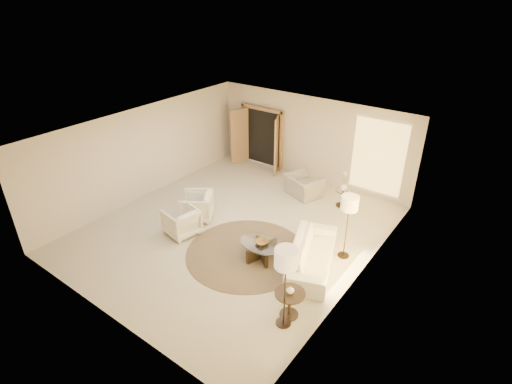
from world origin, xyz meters
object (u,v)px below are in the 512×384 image
Objects in this scene: coffee_table at (262,249)px; bowl at (262,242)px; sofa at (312,254)px; side_vase at (344,187)px; armchair_right at (181,220)px; end_vase at (290,290)px; side_table at (343,196)px; end_table at (290,300)px; accent_chair at (303,182)px; floor_lamp_far at (286,262)px; floor_lamp_near at (349,206)px; armchair_left at (197,205)px.

coffee_table is 4.60× the size of bowl.
side_vase reaches higher than sofa.
armchair_right reaches higher than coffee_table.
side_table is at bearing 102.98° from end_vase.
bowl is at bearing 142.07° from end_table.
sofa is 1.22m from coffee_table.
sofa reaches higher than coffee_table.
sofa is 2.27× the size of accent_chair.
armchair_right is 3.63× the size of side_vase.
side_vase is at bearing 102.98° from end_vase.
side_table is (2.80, 3.90, -0.09)m from armchair_right.
accent_chair is 0.57× the size of floor_lamp_far.
end_vase is at bearing -90.79° from floor_lamp_near.
bowl is (2.34, 0.38, 0.06)m from armchair_right.
end_vase is (0.41, -1.65, 0.32)m from sofa.
floor_lamp_near is at bearing 89.21° from end_vase.
side_table is at bearing 82.65° from coffee_table.
coffee_table is at bearing -97.35° from side_vase.
armchair_left is 2.59m from bowl.
sofa is at bearing 103.85° from end_table.
sofa is 3.16m from side_vase.
armchair_left is 5.13× the size of end_vase.
side_table is at bearing 155.17° from armchair_right.
side_table is 0.30× the size of floor_lamp_far.
side_vase is at bearing -116.57° from side_table.
armchair_left is at bearing -168.57° from floor_lamp_near.
side_table reaches higher than bowl.
side_vase is at bearing -153.73° from accent_chair.
bowl is at bearing 124.09° from accent_chair.
floor_lamp_far is at bearing -77.30° from side_table.
side_table is 3.18× the size of end_vase.
accent_chair is 3.28× the size of bowl.
armchair_right is at bearing -125.62° from side_table.
coffee_table is 3.57m from side_vase.
floor_lamp_near is at bearing 38.66° from coffee_table.
sofa reaches higher than bowl.
floor_lamp_near reaches higher than end_vase.
floor_lamp_far is (0.44, -1.91, 1.19)m from sofa.
floor_lamp_far is at bearing 85.38° from armchair_right.
armchair_right reaches higher than side_table.
floor_lamp_far reaches higher than end_vase.
floor_lamp_far is (0.00, -2.72, 0.11)m from floor_lamp_near.
bowl is (0.00, 0.00, 0.20)m from coffee_table.
side_table is 2.37× the size of side_vase.
end_table is at bearing -77.02° from side_vase.
armchair_right is 3.97m from end_table.
sofa is 1.42m from floor_lamp_near.
end_vase is (0.00, 0.00, 0.26)m from end_table.
end_table is 1.96× the size of bowl.
end_vase reaches higher than end_table.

